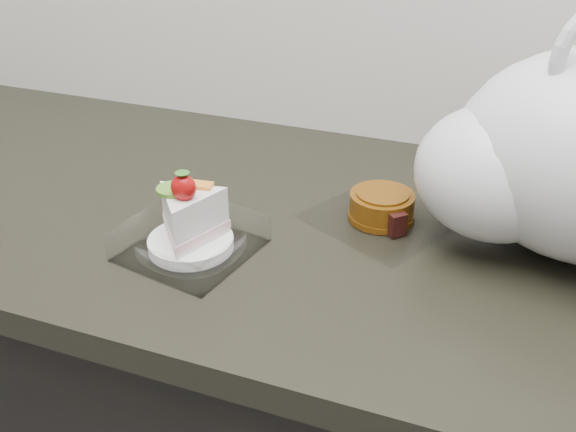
{
  "coord_description": "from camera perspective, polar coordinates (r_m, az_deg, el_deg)",
  "views": [
    {
      "loc": [
        0.2,
        0.95,
        1.35
      ],
      "look_at": [
        -0.05,
        1.62,
        0.94
      ],
      "focal_mm": 40.0,
      "sensor_mm": 36.0,
      "label": 1
    }
  ],
  "objects": [
    {
      "name": "mooncake_wrap",
      "position": [
        0.9,
        8.35,
        0.61
      ],
      "size": [
        0.23,
        0.23,
        0.04
      ],
      "rotation": [
        0.0,
        0.0,
        -0.28
      ],
      "color": "white",
      "rests_on": "counter"
    },
    {
      "name": "cake_tray",
      "position": [
        0.82,
        -8.74,
        -1.23
      ],
      "size": [
        0.17,
        0.17,
        0.12
      ],
      "rotation": [
        0.0,
        0.0,
        -0.19
      ],
      "color": "white",
      "rests_on": "counter"
    }
  ]
}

